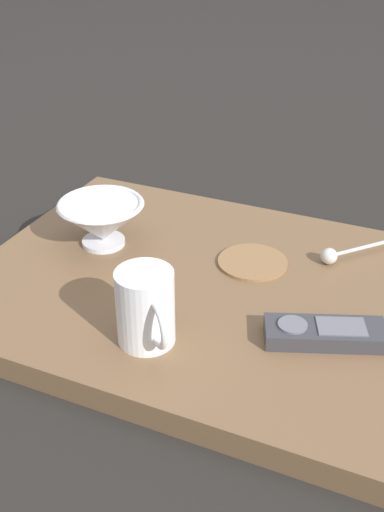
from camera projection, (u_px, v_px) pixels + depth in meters
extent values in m
plane|color=black|center=(202.00, 300.00, 0.94)|extent=(6.00, 6.00, 0.00)
cube|color=brown|center=(202.00, 290.00, 0.93)|extent=(0.53, 0.68, 0.04)
cylinder|color=silver|center=(104.00, 242.00, 1.01)|extent=(0.07, 0.07, 0.01)
cone|color=silver|center=(102.00, 222.00, 0.99)|extent=(0.14, 0.14, 0.06)
torus|color=silver|center=(100.00, 204.00, 0.98)|extent=(0.14, 0.14, 0.01)
cylinder|color=white|center=(145.00, 307.00, 0.78)|extent=(0.07, 0.07, 0.10)
torus|color=white|center=(157.00, 325.00, 0.74)|extent=(0.05, 0.05, 0.06)
cylinder|color=silver|center=(361.00, 248.00, 0.98)|extent=(0.08, 0.08, 0.01)
sphere|color=silver|center=(329.00, 256.00, 0.96)|extent=(0.03, 0.03, 0.03)
cube|color=#38383D|center=(325.00, 333.00, 0.80)|extent=(0.11, 0.16, 0.02)
cylinder|color=slate|center=(293.00, 325.00, 0.79)|extent=(0.04, 0.04, 0.00)
cube|color=slate|center=(341.00, 326.00, 0.79)|extent=(0.06, 0.07, 0.00)
cylinder|color=olive|center=(253.00, 262.00, 0.96)|extent=(0.11, 0.11, 0.01)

